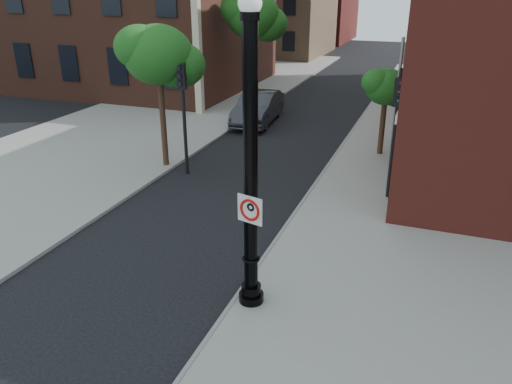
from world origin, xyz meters
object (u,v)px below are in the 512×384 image
at_px(parked_car, 258,108).
at_px(traffic_signal_left, 183,96).
at_px(no_parking_sign, 250,210).
at_px(lamppost, 251,179).
at_px(traffic_signal_right, 397,114).

relative_size(parked_car, traffic_signal_left, 1.09).
xyz_separation_m(no_parking_sign, traffic_signal_left, (-5.70, 7.64, 0.54)).
height_order(lamppost, traffic_signal_right, lamppost).
height_order(no_parking_sign, parked_car, no_parking_sign).
relative_size(no_parking_sign, traffic_signal_right, 0.14).
distance_m(no_parking_sign, traffic_signal_right, 8.15).
distance_m(lamppost, traffic_signal_right, 7.98).
bearing_deg(traffic_signal_left, traffic_signal_right, -6.97).
relative_size(no_parking_sign, parked_car, 0.13).
height_order(lamppost, parked_car, lamppost).
bearing_deg(no_parking_sign, traffic_signal_right, 87.74).
xyz_separation_m(lamppost, parked_car, (-5.66, 15.92, -2.45)).
distance_m(parked_car, traffic_signal_left, 8.78).
relative_size(lamppost, no_parking_sign, 10.94).
bearing_deg(traffic_signal_left, parked_car, 81.90).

